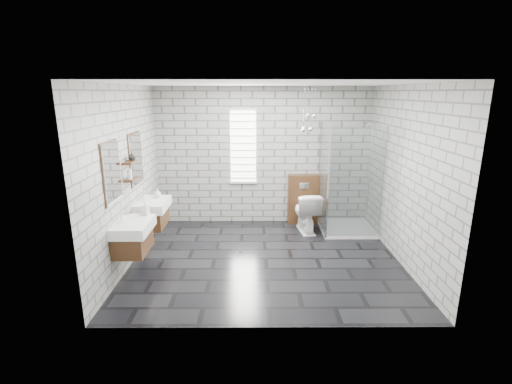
{
  "coord_description": "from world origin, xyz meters",
  "views": [
    {
      "loc": [
        -0.18,
        -5.46,
        2.58
      ],
      "look_at": [
        -0.15,
        0.35,
        1.01
      ],
      "focal_mm": 26.0,
      "sensor_mm": 36.0,
      "label": 1
    }
  ],
  "objects_px": {
    "cistern_panel": "(303,199)",
    "shower_enclosure": "(344,207)",
    "vanity_right": "(151,206)",
    "vanity_left": "(130,228)",
    "toilet": "(306,212)"
  },
  "relations": [
    {
      "from": "shower_enclosure",
      "to": "vanity_left",
      "type": "bearing_deg",
      "value": -152.22
    },
    {
      "from": "vanity_left",
      "to": "toilet",
      "type": "xyz_separation_m",
      "value": [
        2.71,
        1.86,
        -0.37
      ]
    },
    {
      "from": "cistern_panel",
      "to": "shower_enclosure",
      "type": "xyz_separation_m",
      "value": [
        0.7,
        -0.52,
        0.0
      ]
    },
    {
      "from": "cistern_panel",
      "to": "shower_enclosure",
      "type": "height_order",
      "value": "shower_enclosure"
    },
    {
      "from": "vanity_left",
      "to": "shower_enclosure",
      "type": "bearing_deg",
      "value": 27.78
    },
    {
      "from": "shower_enclosure",
      "to": "toilet",
      "type": "xyz_separation_m",
      "value": [
        -0.7,
        0.06,
        -0.12
      ]
    },
    {
      "from": "vanity_right",
      "to": "cistern_panel",
      "type": "xyz_separation_m",
      "value": [
        2.71,
        1.27,
        -0.26
      ]
    },
    {
      "from": "vanity_left",
      "to": "shower_enclosure",
      "type": "distance_m",
      "value": 3.86
    },
    {
      "from": "cistern_panel",
      "to": "shower_enclosure",
      "type": "bearing_deg",
      "value": -36.41
    },
    {
      "from": "vanity_right",
      "to": "vanity_left",
      "type": "bearing_deg",
      "value": -90.0
    },
    {
      "from": "vanity_right",
      "to": "shower_enclosure",
      "type": "height_order",
      "value": "shower_enclosure"
    },
    {
      "from": "vanity_left",
      "to": "vanity_right",
      "type": "height_order",
      "value": "same"
    },
    {
      "from": "vanity_right",
      "to": "cistern_panel",
      "type": "bearing_deg",
      "value": 25.21
    },
    {
      "from": "vanity_right",
      "to": "shower_enclosure",
      "type": "relative_size",
      "value": 0.77
    },
    {
      "from": "vanity_left",
      "to": "toilet",
      "type": "bearing_deg",
      "value": 34.42
    }
  ]
}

